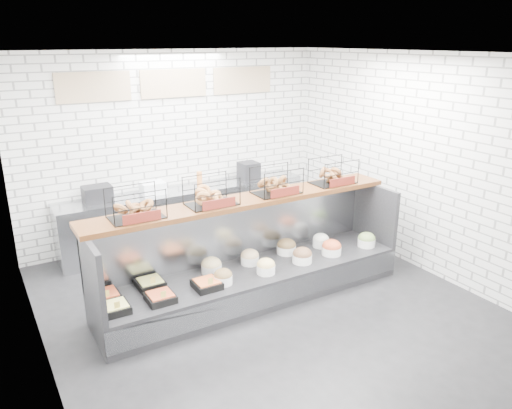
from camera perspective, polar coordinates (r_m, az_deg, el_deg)
ground at (r=6.29m, az=1.21°, el=-11.61°), size 5.50×5.50×0.00m
room_shell at (r=6.06m, az=-1.68°, el=8.08°), size 5.02×5.51×3.01m
display_case at (r=6.39m, az=-0.39°, el=-7.72°), size 4.00×0.90×1.20m
bagel_shelf at (r=6.15m, az=-1.24°, el=1.64°), size 4.10×0.50×0.40m
prep_counter at (r=8.07m, az=-7.93°, el=-1.13°), size 4.00×0.60×1.20m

